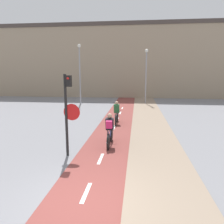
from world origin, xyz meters
name	(u,v)px	position (x,y,z in m)	size (l,w,h in m)	color
ground_plane	(82,204)	(0.00, 0.00, 0.00)	(120.00, 120.00, 0.00)	gray
bike_lane	(82,203)	(0.00, 0.01, 0.01)	(2.16, 60.00, 0.02)	brown
sidewalk_strip	(170,209)	(2.28, 0.00, 0.03)	(2.40, 60.00, 0.05)	gray
building_row_background	(128,61)	(0.00, 26.78, 4.94)	(60.00, 5.20, 9.86)	gray
traffic_light_pole	(68,107)	(-1.35, 3.24, 2.06)	(0.67, 0.25, 3.34)	black
street_lamp_far	(80,68)	(-4.76, 18.07, 3.91)	(0.36, 0.36, 6.33)	gray
street_lamp_sidewalk	(146,70)	(2.29, 18.97, 3.63)	(0.36, 0.36, 5.82)	gray
cyclist_near	(110,131)	(0.16, 4.63, 0.73)	(0.46, 1.85, 1.55)	black
cyclist_far	(117,114)	(0.06, 9.14, 0.68)	(0.46, 1.81, 1.53)	black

